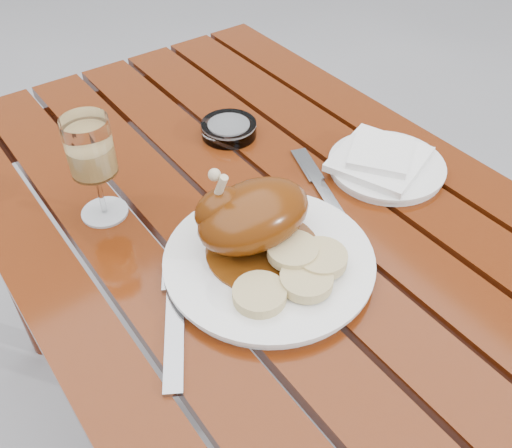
{
  "coord_description": "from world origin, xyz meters",
  "views": [
    {
      "loc": [
        -0.43,
        -0.59,
        1.37
      ],
      "look_at": [
        -0.05,
        -0.07,
        0.78
      ],
      "focal_mm": 40.0,
      "sensor_mm": 36.0,
      "label": 1
    }
  ],
  "objects_px": {
    "table": "(255,336)",
    "dinner_plate": "(269,261)",
    "ashtray": "(229,129)",
    "side_plate": "(386,167)",
    "wine_glass": "(95,170)"
  },
  "relations": [
    {
      "from": "dinner_plate",
      "to": "ashtray",
      "type": "height_order",
      "value": "ashtray"
    },
    {
      "from": "table",
      "to": "dinner_plate",
      "type": "distance_m",
      "value": 0.41
    },
    {
      "from": "wine_glass",
      "to": "dinner_plate",
      "type": "bearing_deg",
      "value": -60.11
    },
    {
      "from": "table",
      "to": "dinner_plate",
      "type": "bearing_deg",
      "value": -118.04
    },
    {
      "from": "table",
      "to": "wine_glass",
      "type": "bearing_deg",
      "value": 150.69
    },
    {
      "from": "wine_glass",
      "to": "side_plate",
      "type": "xyz_separation_m",
      "value": [
        0.46,
        -0.19,
        -0.08
      ]
    },
    {
      "from": "table",
      "to": "side_plate",
      "type": "distance_m",
      "value": 0.46
    },
    {
      "from": "table",
      "to": "wine_glass",
      "type": "distance_m",
      "value": 0.53
    },
    {
      "from": "dinner_plate",
      "to": "side_plate",
      "type": "height_order",
      "value": "dinner_plate"
    },
    {
      "from": "dinner_plate",
      "to": "ashtray",
      "type": "distance_m",
      "value": 0.36
    },
    {
      "from": "table",
      "to": "ashtray",
      "type": "relative_size",
      "value": 11.25
    },
    {
      "from": "ashtray",
      "to": "dinner_plate",
      "type": "bearing_deg",
      "value": -114.49
    },
    {
      "from": "wine_glass",
      "to": "ashtray",
      "type": "bearing_deg",
      "value": 13.44
    },
    {
      "from": "side_plate",
      "to": "ashtray",
      "type": "xyz_separation_m",
      "value": [
        -0.16,
        0.26,
        0.0
      ]
    },
    {
      "from": "table",
      "to": "dinner_plate",
      "type": "relative_size",
      "value": 3.84
    }
  ]
}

